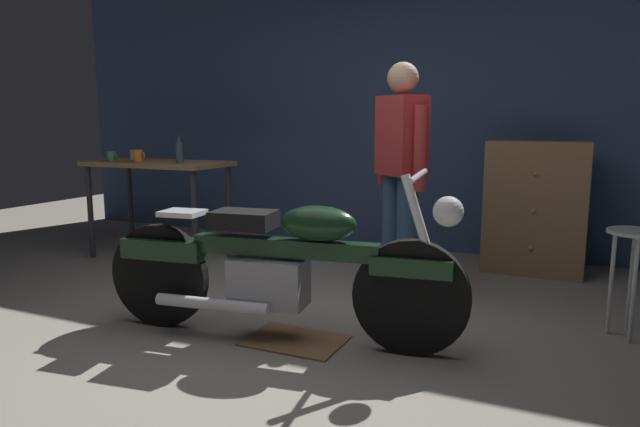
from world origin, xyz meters
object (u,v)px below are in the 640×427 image
object	(u,v)px
shop_stool	(635,254)
mug_green_speckled	(111,157)
bottle	(179,152)
person_standing	(401,169)
mug_white_ceramic	(134,155)
motorcycle	(279,264)
wooden_dresser	(535,207)
mug_orange_travel	(138,156)

from	to	relation	value
shop_stool	mug_green_speckled	world-z (taller)	mug_green_speckled
shop_stool	bottle	distance (m)	3.52
person_standing	shop_stool	xyz separation A→B (m)	(1.49, -0.26, -0.43)
mug_white_ceramic	bottle	world-z (taller)	bottle
person_standing	mug_green_speckled	distance (m)	2.67
motorcycle	wooden_dresser	xyz separation A→B (m)	(1.22, 2.23, 0.10)
mug_orange_travel	bottle	xyz separation A→B (m)	(0.43, 0.03, 0.04)
motorcycle	mug_green_speckled	bearing A→B (deg)	146.99
person_standing	bottle	bearing A→B (deg)	40.50
motorcycle	mug_white_ceramic	distance (m)	2.80
shop_stool	wooden_dresser	distance (m)	1.48
wooden_dresser	mug_green_speckled	size ratio (longest dim) A/B	10.48
motorcycle	shop_stool	size ratio (longest dim) A/B	3.41
person_standing	mug_white_ceramic	size ratio (longest dim) A/B	16.03
bottle	mug_white_ceramic	bearing A→B (deg)	161.21
shop_stool	mug_white_ceramic	size ratio (longest dim) A/B	6.14
mug_orange_travel	bottle	size ratio (longest dim) A/B	0.52
motorcycle	person_standing	distance (m)	1.30
mug_green_speckled	bottle	distance (m)	0.69
motorcycle	mug_orange_travel	world-z (taller)	mug_orange_travel
shop_stool	bottle	size ratio (longest dim) A/B	2.66
person_standing	motorcycle	bearing A→B (deg)	113.63
wooden_dresser	mug_white_ceramic	world-z (taller)	wooden_dresser
mug_green_speckled	person_standing	bearing A→B (deg)	1.47
mug_green_speckled	bottle	world-z (taller)	bottle
mug_orange_travel	wooden_dresser	bearing A→B (deg)	18.31
mug_green_speckled	motorcycle	bearing A→B (deg)	-25.28
motorcycle	person_standing	bearing A→B (deg)	64.55
bottle	mug_orange_travel	bearing A→B (deg)	-175.77
mug_orange_travel	mug_green_speckled	bearing A→B (deg)	-165.19
shop_stool	mug_orange_travel	size ratio (longest dim) A/B	5.10
mug_orange_travel	mug_green_speckled	world-z (taller)	mug_orange_travel
wooden_dresser	motorcycle	bearing A→B (deg)	-118.67
shop_stool	bottle	xyz separation A→B (m)	(-3.48, 0.29, 0.50)
motorcycle	mug_orange_travel	size ratio (longest dim) A/B	17.38
mug_white_ceramic	bottle	xyz separation A→B (m)	(0.74, -0.25, 0.05)
shop_stool	mug_white_ceramic	xyz separation A→B (m)	(-4.21, 0.54, 0.45)
mug_green_speckled	mug_orange_travel	bearing A→B (deg)	14.81
person_standing	mug_orange_travel	xyz separation A→B (m)	(-2.42, -0.00, 0.03)
wooden_dresser	bottle	distance (m)	3.06
motorcycle	bottle	xyz separation A→B (m)	(-1.62, 1.18, 0.55)
mug_orange_travel	mug_green_speckled	xyz separation A→B (m)	(-0.25, -0.07, -0.01)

